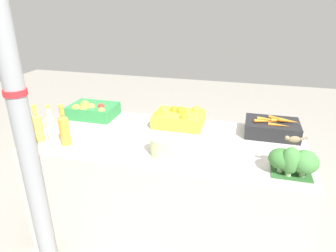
% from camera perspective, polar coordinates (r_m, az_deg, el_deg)
% --- Properties ---
extents(ground_plane, '(10.00, 10.00, 0.00)m').
position_cam_1_polar(ground_plane, '(2.61, 0.00, -19.51)').
color(ground_plane, gray).
extents(market_table, '(1.90, 0.87, 0.85)m').
position_cam_1_polar(market_table, '(2.34, 0.00, -11.87)').
color(market_table, '#B7B2A8').
rests_on(market_table, ground_plane).
extents(support_pole, '(0.11, 0.11, 2.60)m').
position_cam_1_polar(support_pole, '(1.65, -26.80, 4.17)').
color(support_pole, gray).
rests_on(support_pole, ground_plane).
extents(apple_crate, '(0.38, 0.28, 0.13)m').
position_cam_1_polar(apple_crate, '(2.58, -14.15, 2.93)').
color(apple_crate, '#2D8442').
rests_on(apple_crate, market_table).
extents(orange_crate, '(0.38, 0.28, 0.15)m').
position_cam_1_polar(orange_crate, '(2.34, 2.01, 1.65)').
color(orange_crate, gold).
rests_on(orange_crate, market_table).
extents(carrot_crate, '(0.38, 0.28, 0.14)m').
position_cam_1_polar(carrot_crate, '(2.30, 19.21, -0.31)').
color(carrot_crate, black).
rests_on(carrot_crate, market_table).
extents(broccoli_pile, '(0.26, 0.20, 0.18)m').
position_cam_1_polar(broccoli_pile, '(1.81, 22.71, -6.17)').
color(broccoli_pile, '#2D602D').
rests_on(broccoli_pile, market_table).
extents(juice_bottle_golden, '(0.07, 0.07, 0.26)m').
position_cam_1_polar(juice_bottle_golden, '(2.25, -23.61, -0.05)').
color(juice_bottle_golden, gold).
rests_on(juice_bottle_golden, market_table).
extents(juice_bottle_cloudy, '(0.06, 0.06, 0.27)m').
position_cam_1_polar(juice_bottle_cloudy, '(2.18, -21.34, -0.26)').
color(juice_bottle_cloudy, beige).
rests_on(juice_bottle_cloudy, market_table).
extents(juice_bottle_amber, '(0.07, 0.07, 0.28)m').
position_cam_1_polar(juice_bottle_amber, '(2.13, -19.17, -0.44)').
color(juice_bottle_amber, gold).
rests_on(juice_bottle_amber, market_table).
extents(pickle_jar, '(0.12, 0.12, 0.12)m').
position_cam_1_polar(pickle_jar, '(1.89, -1.57, -3.79)').
color(pickle_jar, '#B2C684').
rests_on(pickle_jar, market_table).
extents(sparrow_bird, '(0.13, 0.06, 0.05)m').
position_cam_1_polar(sparrow_bird, '(1.78, 22.79, -2.37)').
color(sparrow_bird, '#4C3D2D').
rests_on(sparrow_bird, broccoli_pile).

